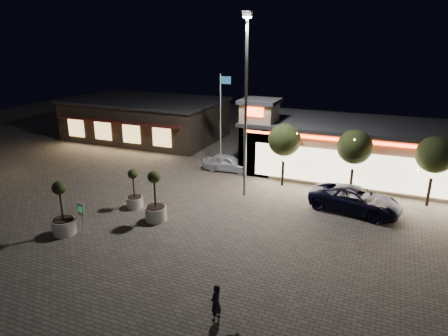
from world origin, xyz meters
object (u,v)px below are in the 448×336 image
at_px(pickup_truck, 355,200).
at_px(valet_sign, 81,212).
at_px(planter_mid, 63,218).
at_px(planter_left, 134,196).
at_px(white_sedan, 227,163).
at_px(pedestrian, 216,303).

xyz_separation_m(pickup_truck, valet_sign, (-14.32, -9.13, 0.46)).
relative_size(planter_mid, valet_sign, 1.79).
bearing_deg(valet_sign, planter_left, 79.25).
bearing_deg(white_sedan, planter_left, 158.66).
bearing_deg(white_sedan, planter_mid, 157.92).
relative_size(pickup_truck, planter_mid, 1.79).
distance_m(pickup_truck, planter_mid, 17.99).
relative_size(pickup_truck, valet_sign, 3.20).
xyz_separation_m(pedestrian, planter_left, (-9.47, 8.04, 0.04)).
xyz_separation_m(pickup_truck, planter_left, (-13.54, -5.04, 0.02)).
bearing_deg(white_sedan, pedestrian, -163.97).
bearing_deg(pedestrian, planter_mid, -93.08).
xyz_separation_m(pedestrian, planter_mid, (-11.06, 3.34, 0.21)).
xyz_separation_m(pickup_truck, pedestrian, (-4.07, -13.07, -0.01)).
bearing_deg(planter_mid, pedestrian, -16.81).
xyz_separation_m(white_sedan, pedestrian, (6.69, -17.48, 0.09)).
bearing_deg(pickup_truck, pedestrian, 173.37).
relative_size(pickup_truck, pedestrian, 3.66).
distance_m(planter_mid, valet_sign, 1.04).
xyz_separation_m(white_sedan, planter_left, (-2.78, -9.44, 0.12)).
bearing_deg(pickup_truck, valet_sign, 133.20).
relative_size(pickup_truck, planter_left, 2.16).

